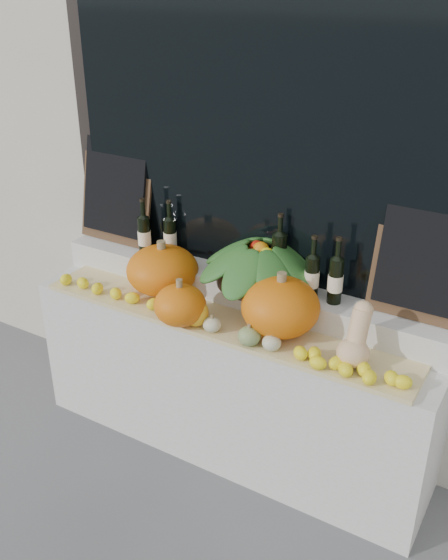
% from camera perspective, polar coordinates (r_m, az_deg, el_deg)
% --- Properties ---
extents(storefront_facade, '(7.00, 0.94, 4.50)m').
position_cam_1_polar(storefront_facade, '(3.55, 7.07, 21.74)').
color(storefront_facade, beige).
rests_on(storefront_facade, ground).
extents(display_sill, '(2.30, 0.55, 0.88)m').
position_cam_1_polar(display_sill, '(3.58, 0.62, -9.26)').
color(display_sill, silver).
rests_on(display_sill, ground).
extents(rear_tier, '(2.30, 0.25, 0.16)m').
position_cam_1_polar(rear_tier, '(3.42, 1.92, -0.92)').
color(rear_tier, silver).
rests_on(rear_tier, display_sill).
extents(straw_bedding, '(2.10, 0.32, 0.02)m').
position_cam_1_polar(straw_bedding, '(3.24, -0.45, -3.93)').
color(straw_bedding, tan).
rests_on(straw_bedding, display_sill).
extents(pumpkin_left, '(0.51, 0.51, 0.27)m').
position_cam_1_polar(pumpkin_left, '(3.48, -5.65, 0.91)').
color(pumpkin_left, orange).
rests_on(pumpkin_left, straw_bedding).
extents(pumpkin_right, '(0.51, 0.51, 0.29)m').
position_cam_1_polar(pumpkin_right, '(3.08, 5.18, -2.46)').
color(pumpkin_right, orange).
rests_on(pumpkin_right, straw_bedding).
extents(pumpkin_center, '(0.32, 0.32, 0.21)m').
position_cam_1_polar(pumpkin_center, '(3.17, -4.04, -2.30)').
color(pumpkin_center, orange).
rests_on(pumpkin_center, straw_bedding).
extents(butternut_squash, '(0.15, 0.21, 0.29)m').
position_cam_1_polar(butternut_squash, '(2.91, 11.97, -5.43)').
color(butternut_squash, '#EABB89').
rests_on(butternut_squash, straw_bedding).
extents(decorative_gourds, '(0.55, 0.15, 0.17)m').
position_cam_1_polar(decorative_gourds, '(3.11, -0.72, -3.89)').
color(decorative_gourds, '#2B5C1B').
rests_on(decorative_gourds, straw_bedding).
extents(lemon_heap, '(2.20, 0.16, 0.06)m').
position_cam_1_polar(lemon_heap, '(3.14, -1.49, -4.12)').
color(lemon_heap, yellow).
rests_on(lemon_heap, straw_bedding).
extents(produce_bowl, '(0.71, 0.71, 0.24)m').
position_cam_1_polar(produce_bowl, '(3.28, 3.36, 1.60)').
color(produce_bowl, black).
rests_on(produce_bowl, rear_tier).
extents(wine_bottle_far_left, '(0.08, 0.08, 0.34)m').
position_cam_1_polar(wine_bottle_far_left, '(3.64, -7.30, 4.10)').
color(wine_bottle_far_left, black).
rests_on(wine_bottle_far_left, rear_tier).
extents(wine_bottle_near_left, '(0.08, 0.08, 0.33)m').
position_cam_1_polar(wine_bottle_near_left, '(3.61, -4.95, 3.99)').
color(wine_bottle_near_left, black).
rests_on(wine_bottle_near_left, rear_tier).
extents(wine_bottle_tall, '(0.08, 0.08, 0.39)m').
position_cam_1_polar(wine_bottle_tall, '(3.28, 5.04, 2.01)').
color(wine_bottle_tall, black).
rests_on(wine_bottle_tall, rear_tier).
extents(wine_bottle_near_right, '(0.08, 0.08, 0.33)m').
position_cam_1_polar(wine_bottle_near_right, '(3.17, 8.04, 0.38)').
color(wine_bottle_near_right, black).
rests_on(wine_bottle_near_right, rear_tier).
extents(wine_bottle_far_right, '(0.08, 0.08, 0.35)m').
position_cam_1_polar(wine_bottle_far_right, '(3.12, 10.16, 0.00)').
color(wine_bottle_far_right, black).
rests_on(wine_bottle_far_right, rear_tier).
extents(chalkboard_left, '(0.50, 0.15, 0.61)m').
position_cam_1_polar(chalkboard_left, '(3.80, -9.88, 8.15)').
color(chalkboard_left, '#4C331E').
rests_on(chalkboard_left, rear_tier).
extents(chalkboard_right, '(0.50, 0.15, 0.61)m').
position_cam_1_polar(chalkboard_right, '(3.02, 18.13, 2.14)').
color(chalkboard_right, '#4C331E').
rests_on(chalkboard_right, rear_tier).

